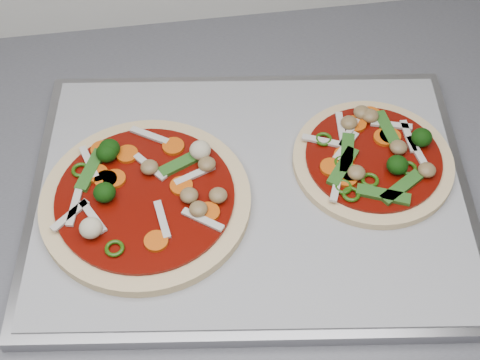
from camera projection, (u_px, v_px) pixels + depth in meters
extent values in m
cube|color=gray|center=(251.00, 193.00, 0.75)|extent=(0.53, 0.42, 0.02)
cube|color=#A2A1A7|center=(251.00, 188.00, 0.74)|extent=(0.51, 0.40, 0.00)
cylinder|color=#DCB887|center=(146.00, 201.00, 0.72)|extent=(0.28, 0.28, 0.01)
cylinder|color=#630F04|center=(145.00, 196.00, 0.72)|extent=(0.24, 0.24, 0.00)
ellipsoid|color=#BBB491|center=(200.00, 150.00, 0.74)|extent=(0.03, 0.03, 0.02)
cube|color=beige|center=(93.00, 216.00, 0.70)|extent=(0.03, 0.05, 0.00)
cube|color=#24601D|center=(183.00, 162.00, 0.74)|extent=(0.06, 0.04, 0.00)
cube|color=beige|center=(162.00, 219.00, 0.69)|extent=(0.01, 0.05, 0.00)
torus|color=#1F480A|center=(105.00, 191.00, 0.72)|extent=(0.03, 0.03, 0.00)
cylinder|color=#DC5207|center=(106.00, 180.00, 0.73)|extent=(0.03, 0.03, 0.00)
cylinder|color=#DC5207|center=(127.00, 154.00, 0.75)|extent=(0.03, 0.03, 0.00)
ellipsoid|color=olive|center=(218.00, 195.00, 0.71)|extent=(0.02, 0.02, 0.01)
ellipsoid|color=#0F3C0A|center=(109.00, 149.00, 0.74)|extent=(0.03, 0.03, 0.02)
cylinder|color=#DC5207|center=(181.00, 186.00, 0.72)|extent=(0.03, 0.03, 0.00)
cube|color=beige|center=(89.00, 162.00, 0.74)|extent=(0.02, 0.05, 0.00)
ellipsoid|color=#BBB491|center=(91.00, 228.00, 0.68)|extent=(0.03, 0.03, 0.02)
ellipsoid|color=olive|center=(207.00, 164.00, 0.73)|extent=(0.02, 0.02, 0.01)
ellipsoid|color=olive|center=(149.00, 167.00, 0.73)|extent=(0.02, 0.02, 0.01)
cylinder|color=#DC5207|center=(173.00, 146.00, 0.76)|extent=(0.03, 0.03, 0.00)
cylinder|color=#DC5207|center=(156.00, 241.00, 0.68)|extent=(0.03, 0.03, 0.00)
cube|color=beige|center=(150.00, 167.00, 0.74)|extent=(0.04, 0.04, 0.00)
cylinder|color=#DC5207|center=(114.00, 179.00, 0.73)|extent=(0.03, 0.03, 0.00)
cylinder|color=#DC5207|center=(208.00, 212.00, 0.70)|extent=(0.04, 0.04, 0.00)
cylinder|color=#DC5207|center=(97.00, 174.00, 0.73)|extent=(0.03, 0.03, 0.00)
cube|color=beige|center=(74.00, 207.00, 0.70)|extent=(0.02, 0.05, 0.00)
ellipsoid|color=#0F3C0A|center=(105.00, 192.00, 0.71)|extent=(0.03, 0.03, 0.02)
cylinder|color=#DC5207|center=(102.00, 150.00, 0.75)|extent=(0.03, 0.03, 0.00)
ellipsoid|color=#0F3C0A|center=(107.00, 153.00, 0.74)|extent=(0.03, 0.03, 0.02)
torus|color=#1F480A|center=(80.00, 170.00, 0.73)|extent=(0.03, 0.03, 0.00)
cube|color=beige|center=(150.00, 135.00, 0.77)|extent=(0.04, 0.03, 0.00)
cube|color=beige|center=(70.00, 215.00, 0.70)|extent=(0.04, 0.04, 0.00)
ellipsoid|color=olive|center=(198.00, 209.00, 0.70)|extent=(0.03, 0.03, 0.01)
torus|color=#1F480A|center=(115.00, 248.00, 0.67)|extent=(0.03, 0.03, 0.00)
ellipsoid|color=olive|center=(189.00, 195.00, 0.71)|extent=(0.03, 0.03, 0.01)
cube|color=beige|center=(195.00, 175.00, 0.73)|extent=(0.05, 0.03, 0.00)
cube|color=beige|center=(203.00, 220.00, 0.69)|extent=(0.04, 0.04, 0.00)
cube|color=#24601D|center=(91.00, 170.00, 0.73)|extent=(0.04, 0.06, 0.00)
cylinder|color=#DCB887|center=(373.00, 161.00, 0.76)|extent=(0.23, 0.23, 0.01)
cylinder|color=#630F04|center=(374.00, 157.00, 0.76)|extent=(0.19, 0.19, 0.00)
ellipsoid|color=olive|center=(357.00, 173.00, 0.73)|extent=(0.02, 0.02, 0.01)
torus|color=#1F480A|center=(342.00, 163.00, 0.75)|extent=(0.02, 0.02, 0.00)
cylinder|color=#DC5207|center=(370.00, 115.00, 0.79)|extent=(0.04, 0.04, 0.00)
cylinder|color=#DC5207|center=(331.00, 167.00, 0.74)|extent=(0.03, 0.03, 0.00)
cube|color=#24601D|center=(343.00, 167.00, 0.74)|extent=(0.05, 0.05, 0.00)
ellipsoid|color=olive|center=(362.00, 112.00, 0.79)|extent=(0.03, 0.03, 0.01)
cylinder|color=#DC5207|center=(345.00, 156.00, 0.75)|extent=(0.03, 0.03, 0.00)
cylinder|color=#DC5207|center=(350.00, 173.00, 0.74)|extent=(0.03, 0.03, 0.00)
cube|color=#24601D|center=(402.00, 187.00, 0.72)|extent=(0.06, 0.04, 0.00)
cube|color=beige|center=(323.00, 141.00, 0.77)|extent=(0.05, 0.03, 0.00)
torus|color=#1F480A|center=(370.00, 180.00, 0.73)|extent=(0.03, 0.03, 0.00)
cylinder|color=#DC5207|center=(356.00, 124.00, 0.78)|extent=(0.04, 0.04, 0.00)
torus|color=#1F480A|center=(324.00, 139.00, 0.77)|extent=(0.03, 0.03, 0.00)
ellipsoid|color=#0F3C0A|center=(397.00, 165.00, 0.73)|extent=(0.03, 0.03, 0.02)
ellipsoid|color=#0F3C0A|center=(422.00, 137.00, 0.76)|extent=(0.03, 0.03, 0.02)
cube|color=beige|center=(408.00, 136.00, 0.77)|extent=(0.01, 0.05, 0.00)
cube|color=beige|center=(341.00, 128.00, 0.78)|extent=(0.01, 0.05, 0.00)
cube|color=beige|center=(349.00, 133.00, 0.77)|extent=(0.03, 0.04, 0.00)
cube|color=beige|center=(346.00, 146.00, 0.76)|extent=(0.04, 0.04, 0.00)
cube|color=#24601D|center=(387.00, 130.00, 0.78)|extent=(0.02, 0.06, 0.00)
torus|color=#1F480A|center=(343.00, 187.00, 0.72)|extent=(0.02, 0.02, 0.00)
cube|color=beige|center=(418.00, 152.00, 0.75)|extent=(0.01, 0.05, 0.00)
torus|color=#1F480A|center=(351.00, 194.00, 0.72)|extent=(0.02, 0.02, 0.00)
cube|color=beige|center=(391.00, 125.00, 0.78)|extent=(0.05, 0.02, 0.00)
cube|color=#24601D|center=(383.00, 195.00, 0.72)|extent=(0.06, 0.04, 0.00)
ellipsoid|color=olive|center=(427.00, 170.00, 0.73)|extent=(0.02, 0.02, 0.01)
cylinder|color=#DC5207|center=(390.00, 136.00, 0.77)|extent=(0.04, 0.04, 0.00)
ellipsoid|color=olive|center=(349.00, 123.00, 0.78)|extent=(0.02, 0.02, 0.01)
ellipsoid|color=olive|center=(399.00, 147.00, 0.75)|extent=(0.02, 0.02, 0.01)
cylinder|color=#DC5207|center=(346.00, 178.00, 0.73)|extent=(0.03, 0.03, 0.00)
cube|color=#24601D|center=(347.00, 153.00, 0.75)|extent=(0.03, 0.06, 0.00)
cube|color=beige|center=(337.00, 184.00, 0.73)|extent=(0.03, 0.05, 0.00)
ellipsoid|color=olive|center=(370.00, 116.00, 0.78)|extent=(0.03, 0.03, 0.01)
torus|color=#1F480A|center=(408.00, 168.00, 0.74)|extent=(0.02, 0.02, 0.00)
cylinder|color=#DC5207|center=(384.00, 138.00, 0.77)|extent=(0.04, 0.04, 0.00)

